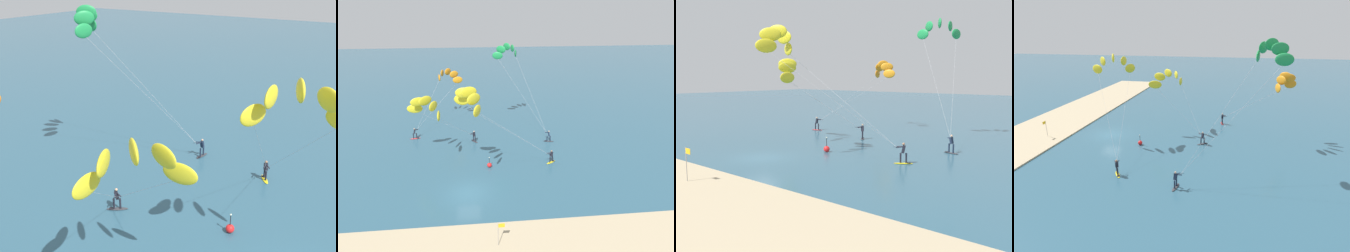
% 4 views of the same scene
% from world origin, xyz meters
% --- Properties ---
extents(ground_plane, '(240.00, 240.00, 0.00)m').
position_xyz_m(ground_plane, '(0.00, 0.00, 0.00)').
color(ground_plane, '#2D566B').
extents(sand_strip, '(80.00, 10.40, 0.16)m').
position_xyz_m(sand_strip, '(0.00, -10.30, 0.08)').
color(sand_strip, tan).
rests_on(sand_strip, ground).
extents(kitesurfer_nearshore, '(12.16, 7.41, 11.03)m').
position_xyz_m(kitesurfer_nearshore, '(0.90, 1.77, 9.43)').
color(kitesurfer_nearshore, yellow).
rests_on(kitesurfer_nearshore, ground).
extents(kitesurfer_mid_water, '(8.50, 8.91, 8.62)m').
position_xyz_m(kitesurfer_mid_water, '(-4.45, 7.48, 7.10)').
color(kitesurfer_mid_water, '#333338').
rests_on(kitesurfer_mid_water, ground).
extents(kitesurfer_far_out, '(8.32, 9.87, 13.08)m').
position_xyz_m(kitesurfer_far_out, '(6.40, 19.35, 11.41)').
color(kitesurfer_far_out, '#333338').
rests_on(kitesurfer_far_out, ground).
extents(kitesurfer_downwind, '(7.90, 9.84, 8.86)m').
position_xyz_m(kitesurfer_downwind, '(-3.37, 22.34, 7.38)').
color(kitesurfer_downwind, red).
rests_on(kitesurfer_downwind, ground).
extents(marker_buoy, '(0.56, 0.56, 1.38)m').
position_xyz_m(marker_buoy, '(2.54, 5.32, 0.30)').
color(marker_buoy, red).
rests_on(marker_buoy, ground).
extents(beach_flag, '(0.56, 0.05, 2.20)m').
position_xyz_m(beach_flag, '(2.69, -7.89, 1.70)').
color(beach_flag, gray).
rests_on(beach_flag, sand_strip).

